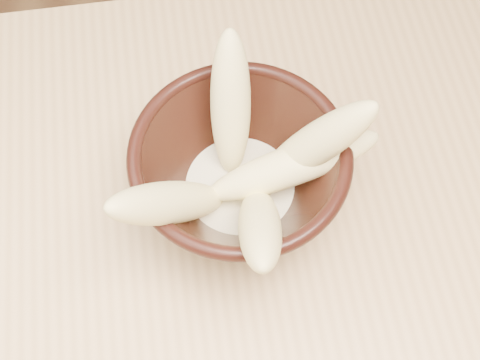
% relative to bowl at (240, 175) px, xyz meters
% --- Properties ---
extents(bowl, '(0.18, 0.18, 0.10)m').
position_rel_bowl_xyz_m(bowl, '(0.00, 0.00, 0.00)').
color(bowl, black).
rests_on(bowl, table).
extents(milk_puddle, '(0.10, 0.10, 0.01)m').
position_rel_bowl_xyz_m(milk_puddle, '(0.00, -0.00, -0.02)').
color(milk_puddle, beige).
rests_on(milk_puddle, bowl).
extents(banana_upright, '(0.05, 0.09, 0.13)m').
position_rel_bowl_xyz_m(banana_upright, '(-0.00, 0.04, 0.04)').
color(banana_upright, '#FAEE94').
rests_on(banana_upright, bowl).
extents(banana_left, '(0.12, 0.09, 0.13)m').
position_rel_bowl_xyz_m(banana_left, '(-0.06, -0.03, 0.04)').
color(banana_left, '#FAEE94').
rests_on(banana_left, bowl).
extents(banana_right, '(0.11, 0.05, 0.13)m').
position_rel_bowl_xyz_m(banana_right, '(0.06, -0.00, 0.04)').
color(banana_right, '#FAEE94').
rests_on(banana_right, bowl).
extents(banana_across, '(0.15, 0.05, 0.07)m').
position_rel_bowl_xyz_m(banana_across, '(0.04, -0.01, 0.02)').
color(banana_across, '#FAEE94').
rests_on(banana_across, bowl).
extents(banana_front, '(0.05, 0.12, 0.12)m').
position_rel_bowl_xyz_m(banana_front, '(0.01, -0.06, 0.03)').
color(banana_front, '#FAEE94').
rests_on(banana_front, bowl).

